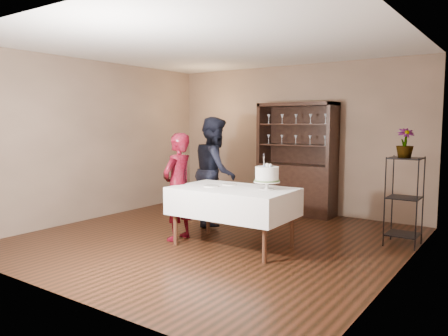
{
  "coord_description": "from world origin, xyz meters",
  "views": [
    {
      "loc": [
        3.61,
        -4.91,
        1.66
      ],
      "look_at": [
        0.1,
        0.1,
        1.01
      ],
      "focal_mm": 35.0,
      "sensor_mm": 36.0,
      "label": 1
    }
  ],
  "objects_px": {
    "man": "(215,171)",
    "cake": "(267,175)",
    "potted_plant": "(405,143)",
    "cake_table": "(233,202)",
    "china_hutch": "(297,177)",
    "woman": "(178,187)",
    "plant_etagere": "(404,198)"
  },
  "relations": [
    {
      "from": "woman",
      "to": "man",
      "type": "height_order",
      "value": "man"
    },
    {
      "from": "china_hutch",
      "to": "cake",
      "type": "relative_size",
      "value": 4.3
    },
    {
      "from": "china_hutch",
      "to": "cake",
      "type": "xyz_separation_m",
      "value": [
        0.67,
        -2.29,
        0.31
      ]
    },
    {
      "from": "cake_table",
      "to": "man",
      "type": "distance_m",
      "value": 1.36
    },
    {
      "from": "man",
      "to": "plant_etagere",
      "type": "bearing_deg",
      "value": -112.47
    },
    {
      "from": "cake_table",
      "to": "cake",
      "type": "bearing_deg",
      "value": 16.71
    },
    {
      "from": "china_hutch",
      "to": "cake_table",
      "type": "relative_size",
      "value": 1.25
    },
    {
      "from": "man",
      "to": "cake",
      "type": "relative_size",
      "value": 3.74
    },
    {
      "from": "woman",
      "to": "cake",
      "type": "bearing_deg",
      "value": 100.37
    },
    {
      "from": "cake_table",
      "to": "potted_plant",
      "type": "height_order",
      "value": "potted_plant"
    },
    {
      "from": "woman",
      "to": "cake",
      "type": "xyz_separation_m",
      "value": [
        1.27,
        0.28,
        0.22
      ]
    },
    {
      "from": "man",
      "to": "potted_plant",
      "type": "relative_size",
      "value": 4.46
    },
    {
      "from": "woman",
      "to": "potted_plant",
      "type": "height_order",
      "value": "potted_plant"
    },
    {
      "from": "china_hutch",
      "to": "cake",
      "type": "height_order",
      "value": "china_hutch"
    },
    {
      "from": "china_hutch",
      "to": "potted_plant",
      "type": "xyz_separation_m",
      "value": [
        2.07,
        -1.1,
        0.72
      ]
    },
    {
      "from": "china_hutch",
      "to": "cake",
      "type": "bearing_deg",
      "value": -73.64
    },
    {
      "from": "plant_etagere",
      "to": "potted_plant",
      "type": "relative_size",
      "value": 3.07
    },
    {
      "from": "woman",
      "to": "potted_plant",
      "type": "bearing_deg",
      "value": 116.76
    },
    {
      "from": "china_hutch",
      "to": "cake",
      "type": "distance_m",
      "value": 2.4
    },
    {
      "from": "plant_etagere",
      "to": "potted_plant",
      "type": "bearing_deg",
      "value": -100.55
    },
    {
      "from": "china_hutch",
      "to": "woman",
      "type": "bearing_deg",
      "value": -103.1
    },
    {
      "from": "plant_etagere",
      "to": "cake_table",
      "type": "relative_size",
      "value": 0.75
    },
    {
      "from": "cake",
      "to": "man",
      "type": "bearing_deg",
      "value": 150.47
    },
    {
      "from": "woman",
      "to": "plant_etagere",
      "type": "bearing_deg",
      "value": 117.44
    },
    {
      "from": "man",
      "to": "woman",
      "type": "bearing_deg",
      "value": 155.41
    },
    {
      "from": "potted_plant",
      "to": "cake",
      "type": "bearing_deg",
      "value": -139.66
    },
    {
      "from": "china_hutch",
      "to": "potted_plant",
      "type": "distance_m",
      "value": 2.45
    },
    {
      "from": "plant_etagere",
      "to": "cake",
      "type": "xyz_separation_m",
      "value": [
        -1.41,
        -1.24,
        0.33
      ]
    },
    {
      "from": "man",
      "to": "potted_plant",
      "type": "xyz_separation_m",
      "value": [
        2.8,
        0.4,
        0.51
      ]
    },
    {
      "from": "woman",
      "to": "potted_plant",
      "type": "xyz_separation_m",
      "value": [
        2.67,
        1.47,
        0.63
      ]
    },
    {
      "from": "plant_etagere",
      "to": "potted_plant",
      "type": "height_order",
      "value": "potted_plant"
    },
    {
      "from": "china_hutch",
      "to": "potted_plant",
      "type": "relative_size",
      "value": 5.12
    }
  ]
}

